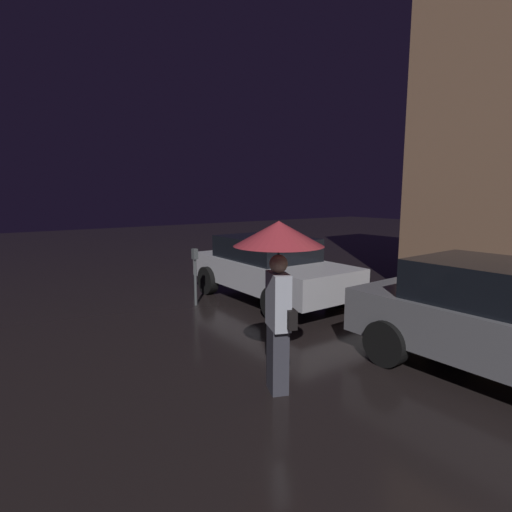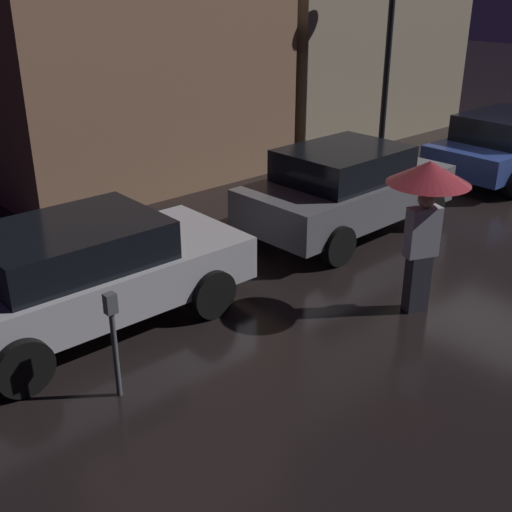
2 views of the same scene
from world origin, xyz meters
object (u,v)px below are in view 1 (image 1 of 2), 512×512
object	(u,v)px
parked_car_grey	(511,321)
parking_meter	(195,270)
pedestrian_with_umbrella	(279,258)
parked_car_silver	(269,267)

from	to	relation	value
parked_car_grey	parking_meter	world-z (taller)	parked_car_grey
parked_car_grey	pedestrian_with_umbrella	world-z (taller)	pedestrian_with_umbrella
parked_car_silver	parked_car_grey	bearing A→B (deg)	0.55
parked_car_grey	parked_car_silver	bearing A→B (deg)	178.83
parked_car_grey	pedestrian_with_umbrella	distance (m)	3.10
parked_car_silver	parked_car_grey	world-z (taller)	parked_car_grey
parked_car_silver	parking_meter	size ratio (longest dim) A/B	3.39
parked_car_silver	pedestrian_with_umbrella	xyz separation A→B (m)	(3.49, -2.58, 0.89)
parked_car_grey	pedestrian_with_umbrella	xyz separation A→B (m)	(-1.51, -2.57, 0.86)
parked_car_silver	pedestrian_with_umbrella	distance (m)	4.43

